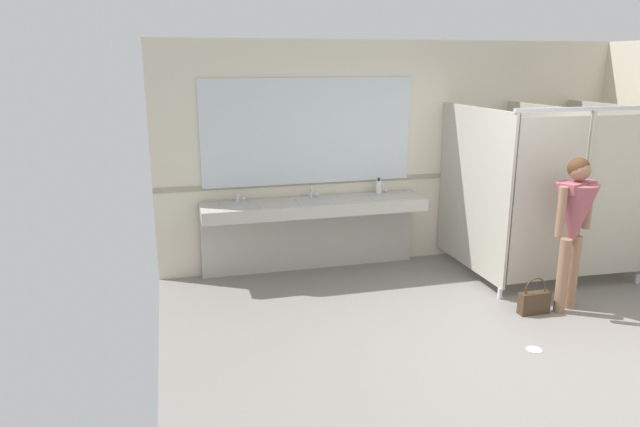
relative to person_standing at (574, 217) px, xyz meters
name	(u,v)px	position (x,y,z in m)	size (l,w,h in m)	color
ground_plane	(509,348)	(-0.94, -0.51, -1.03)	(6.07, 5.44, 0.10)	gray
wall_back	(406,153)	(-0.94, 1.97, 0.37)	(6.07, 0.12, 2.68)	beige
wall_back_tile_band	(407,177)	(-0.94, 1.91, 0.07)	(6.07, 0.01, 0.06)	#9E937F
vanity_counter	(313,219)	(-2.19, 1.71, -0.33)	(2.59, 0.53, 1.01)	#B2ADA3
mirror_panel	(309,132)	(-2.19, 1.90, 0.68)	(2.49, 0.02, 1.22)	silver
bathroom_stalls	(550,188)	(0.40, 0.93, 0.07)	(1.82, 1.55, 2.00)	#B2AD9E
person_standing	(574,217)	(0.00, 0.00, 0.00)	(0.52, 0.52, 1.56)	#8C664C
handbag	(534,301)	(-0.36, 0.00, -0.85)	(0.31, 0.10, 0.38)	#3F2D1E
soap_dispenser	(379,187)	(-1.36, 1.78, 0.00)	(0.07, 0.07, 0.19)	white
floor_drain_cover	(534,349)	(-0.80, -0.67, -0.97)	(0.14, 0.14, 0.01)	#B7BABF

